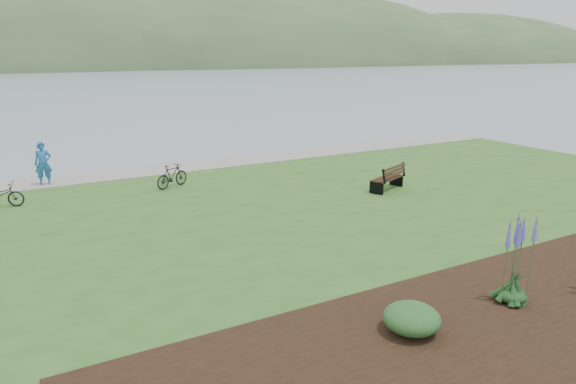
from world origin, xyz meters
name	(u,v)px	position (x,y,z in m)	size (l,w,h in m)	color
ground	(290,208)	(0.00, 0.00, 0.00)	(600.00, 600.00, 0.00)	gray
lawn	(319,217)	(0.00, -2.00, 0.20)	(34.00, 20.00, 0.40)	#2B591F
shoreline_path	(221,163)	(0.00, 6.90, 0.42)	(34.00, 2.20, 0.03)	gray
far_hillside	(95,68)	(20.00, 170.00, 0.00)	(580.00, 80.00, 38.00)	#3B5932
park_bench	(390,177)	(3.88, -0.97, 0.91)	(1.80, 1.26, 1.03)	#301D12
person	(43,160)	(-7.80, 6.38, 1.45)	(0.76, 0.52, 2.09)	#225E9E
bicycle_b	(172,176)	(-3.40, 3.55, 0.87)	(1.55, 0.45, 0.93)	black
echium_4	(517,258)	(0.11, -9.55, 1.45)	(0.62, 0.62, 2.35)	#143816
shrub_0	(412,318)	(-2.62, -9.42, 0.71)	(1.10, 1.10, 0.55)	#1E4C21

